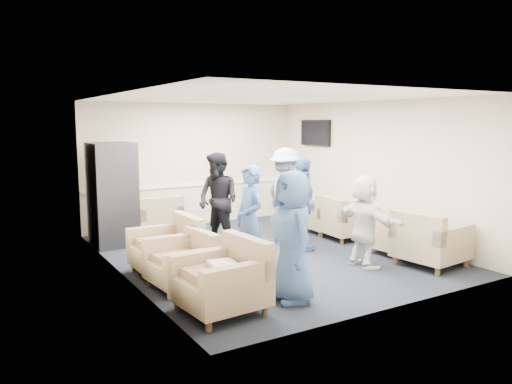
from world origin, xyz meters
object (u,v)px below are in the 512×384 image
armchair_left_near (225,282)px  person_mid_left (250,220)px  armchair_right_midfar (344,221)px  person_back_left (218,200)px  person_front_right (365,221)px  person_front_left (292,237)px  armchair_right_far (323,218)px  person_mid_right (303,204)px  armchair_right_near (429,243)px  armchair_left_far (169,249)px  armchair_left_mid (185,264)px  armchair_corner (155,220)px  vending_machine (113,194)px  armchair_right_midnear (395,237)px  person_back_right (286,194)px

armchair_left_near → person_mid_left: bearing=134.6°
armchair_right_midfar → person_back_left: 2.56m
person_back_left → person_front_right: person_back_left is taller
armchair_right_midfar → person_front_left: bearing=133.3°
armchair_right_far → person_mid_right: 1.60m
armchair_right_near → armchair_left_far: bearing=58.2°
armchair_left_mid → person_mid_left: (1.11, 0.11, 0.50)m
armchair_corner → person_front_right: (2.20, -3.58, 0.37)m
vending_machine → person_mid_left: 3.14m
armchair_right_midnear → armchair_right_near: bearing=171.8°
armchair_left_far → armchair_right_midfar: size_ratio=0.97×
armchair_right_far → person_back_right: bearing=99.4°
armchair_left_mid → person_front_left: 1.64m
armchair_right_midnear → armchair_left_near: bearing=100.0°
person_front_left → person_back_left: 3.01m
armchair_left_near → person_mid_left: 1.68m
armchair_left_far → armchair_right_near: 4.09m
armchair_right_midnear → person_back_right: (-1.00, 1.91, 0.60)m
armchair_left_near → person_back_right: (2.76, 2.77, 0.52)m
armchair_left_far → person_mid_right: size_ratio=0.56×
person_front_left → armchair_right_midnear: bearing=116.4°
armchair_right_near → armchair_right_far: bearing=-8.1°
armchair_left_mid → person_front_left: size_ratio=0.52×
armchair_corner → person_back_right: (2.17, -1.39, 0.53)m
armchair_left_near → person_mid_left: size_ratio=0.62×
armchair_corner → person_front_right: size_ratio=0.63×
armchair_left_near → armchair_left_mid: size_ratio=1.16×
armchair_left_near → armchair_right_midnear: size_ratio=1.28×
person_back_right → person_mid_right: bearing=171.6°
armchair_left_far → vending_machine: (-0.24, 2.25, 0.59)m
person_mid_right → armchair_right_midfar: bearing=-61.4°
armchair_left_near → person_back_left: size_ratio=0.59×
armchair_right_midfar → person_back_right: size_ratio=0.53×
armchair_right_far → armchair_corner: 3.44m
person_mid_right → armchair_left_mid: bearing=122.9°
armchair_left_mid → person_mid_right: bearing=103.0°
armchair_right_far → person_back_left: 2.49m
armchair_right_near → person_back_right: person_back_right is taller
person_front_right → person_mid_left: bearing=72.5°
armchair_left_far → armchair_corner: (0.60, 2.33, -0.00)m
armchair_left_near → person_back_right: size_ratio=0.57×
armchair_corner → person_back_right: 2.63m
person_front_right → person_back_right: bearing=3.6°
armchair_left_near → armchair_corner: armchair_left_near is taller
person_mid_left → person_back_right: person_back_right is taller
person_back_right → armchair_right_midfar: bearing=-113.4°
armchair_left_far → person_mid_right: bearing=91.8°
person_back_right → person_front_right: person_back_right is taller
armchair_right_midnear → armchair_right_far: size_ratio=0.95×
person_front_left → person_back_left: person_back_left is taller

